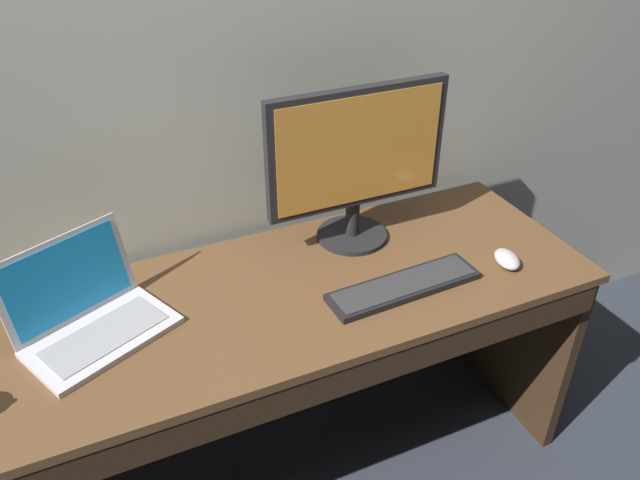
% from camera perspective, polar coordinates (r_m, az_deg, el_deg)
% --- Properties ---
extents(ground_plane, '(14.00, 14.00, 0.00)m').
position_cam_1_polar(ground_plane, '(2.26, -3.04, -20.09)').
color(ground_plane, '#2D333D').
extents(back_wall, '(4.25, 0.04, 2.83)m').
position_cam_1_polar(back_wall, '(1.75, -9.11, 19.53)').
color(back_wall, '#9EA093').
rests_on(back_wall, ground).
extents(desk, '(1.78, 0.62, 0.76)m').
position_cam_1_polar(desk, '(1.84, -3.34, -10.07)').
color(desk, brown).
rests_on(desk, ground).
extents(laptop_silver, '(0.42, 0.37, 0.23)m').
position_cam_1_polar(laptop_silver, '(1.66, -20.13, -6.64)').
color(laptop_silver, silver).
rests_on(laptop_silver, desk).
extents(external_monitor, '(0.55, 0.22, 0.49)m').
position_cam_1_polar(external_monitor, '(1.80, 3.38, 7.38)').
color(external_monitor, black).
rests_on(external_monitor, desk).
extents(wired_keyboard, '(0.44, 0.14, 0.02)m').
position_cam_1_polar(wired_keyboard, '(1.74, 7.65, -4.16)').
color(wired_keyboard, black).
rests_on(wired_keyboard, desk).
extents(computer_mouse, '(0.08, 0.11, 0.04)m').
position_cam_1_polar(computer_mouse, '(1.89, 16.65, -1.68)').
color(computer_mouse, '#B7B7BC').
rests_on(computer_mouse, desk).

